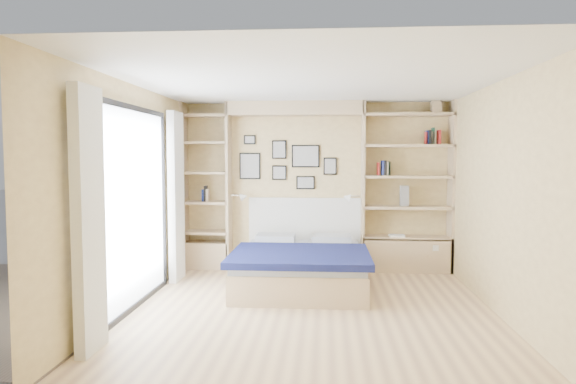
{
  "coord_description": "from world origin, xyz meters",
  "views": [
    {
      "loc": [
        0.14,
        -5.54,
        1.7
      ],
      "look_at": [
        -0.32,
        0.9,
        1.25
      ],
      "focal_mm": 32.0,
      "sensor_mm": 36.0,
      "label": 1
    }
  ],
  "objects": [
    {
      "name": "deck_chair",
      "position": [
        -3.65,
        1.11,
        0.34
      ],
      "size": [
        0.69,
        0.83,
        0.72
      ],
      "rotation": [
        0.0,
        0.0,
        0.41
      ],
      "color": "tan",
      "rests_on": "ground"
    },
    {
      "name": "shelf_decor",
      "position": [
        1.11,
        2.07,
        1.69
      ],
      "size": [
        3.54,
        0.23,
        2.03
      ],
      "color": "#A51E1E",
      "rests_on": "ground"
    },
    {
      "name": "reading_lamps",
      "position": [
        -0.3,
        2.0,
        1.1
      ],
      "size": [
        1.92,
        0.12,
        0.15
      ],
      "color": "silver",
      "rests_on": "ground"
    },
    {
      "name": "room_shell",
      "position": [
        -0.39,
        1.52,
        1.08
      ],
      "size": [
        4.5,
        4.5,
        4.5
      ],
      "color": "#E5C885",
      "rests_on": "ground"
    },
    {
      "name": "photo_gallery",
      "position": [
        -0.45,
        2.22,
        1.6
      ],
      "size": [
        1.48,
        0.02,
        0.82
      ],
      "color": "black",
      "rests_on": "ground"
    },
    {
      "name": "bed",
      "position": [
        -0.16,
        1.09,
        0.27
      ],
      "size": [
        1.71,
        2.21,
        1.07
      ],
      "color": "tan",
      "rests_on": "ground"
    },
    {
      "name": "ground",
      "position": [
        0.0,
        0.0,
        0.0
      ],
      "size": [
        4.5,
        4.5,
        0.0
      ],
      "primitive_type": "plane",
      "color": "#DFBB85",
      "rests_on": "ground"
    }
  ]
}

